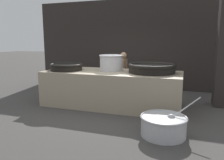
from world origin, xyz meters
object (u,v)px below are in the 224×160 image
object	(u,v)px
giant_wok_near	(66,67)
prep_bowl_vegetables	(163,125)
giant_wok_far	(152,68)
cook	(123,73)
stock_pot	(111,62)

from	to	relation	value
giant_wok_near	prep_bowl_vegetables	distance (m)	3.51
prep_bowl_vegetables	giant_wok_near	bearing A→B (deg)	153.43
giant_wok_far	cook	world-z (taller)	cook
cook	prep_bowl_vegetables	xyz separation A→B (m)	(1.62, -2.79, -0.59)
stock_pot	cook	bearing A→B (deg)	83.36
stock_pot	cook	xyz separation A→B (m)	(0.11, 0.91, -0.44)
giant_wok_near	giant_wok_far	xyz separation A→B (m)	(2.51, 0.29, 0.03)
giant_wok_near	giant_wok_far	distance (m)	2.53
giant_wok_far	prep_bowl_vegetables	size ratio (longest dim) A/B	1.16
prep_bowl_vegetables	giant_wok_far	bearing A→B (deg)	106.22
cook	giant_wok_far	bearing A→B (deg)	140.45
giant_wok_far	prep_bowl_vegetables	bearing A→B (deg)	-73.78
giant_wok_far	stock_pot	bearing A→B (deg)	176.78
giant_wok_far	stock_pot	world-z (taller)	stock_pot
giant_wok_near	stock_pot	xyz separation A→B (m)	(1.31, 0.36, 0.14)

